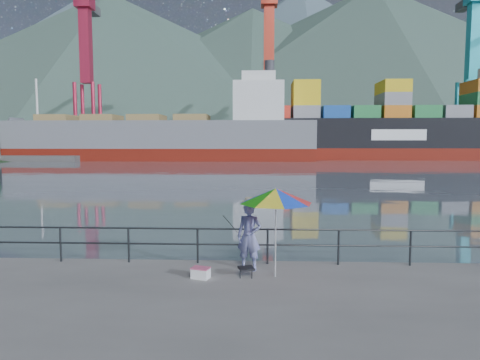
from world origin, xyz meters
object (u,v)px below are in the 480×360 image
(fisherman, at_px, (249,236))
(bulk_carrier, at_px, (173,137))
(container_ship, at_px, (400,128))
(beach_umbrella, at_px, (276,196))
(cooler_bag, at_px, (201,273))

(fisherman, distance_m, bulk_carrier, 70.32)
(bulk_carrier, distance_m, container_ship, 43.88)
(fisherman, distance_m, beach_umbrella, 1.48)
(beach_umbrella, bearing_deg, bulk_carrier, 103.39)
(cooler_bag, bearing_deg, container_ship, 86.35)
(beach_umbrella, xyz_separation_m, cooler_bag, (-1.91, -0.22, -1.98))
(bulk_carrier, relative_size, container_ship, 1.01)
(beach_umbrella, bearing_deg, fisherman, 141.14)
(cooler_bag, bearing_deg, fisherman, 50.11)
(fisherman, xyz_separation_m, cooler_bag, (-1.22, -0.78, -0.79))
(beach_umbrella, xyz_separation_m, bulk_carrier, (-16.43, 69.02, 1.95))
(bulk_carrier, bearing_deg, cooler_bag, -78.16)
(beach_umbrella, xyz_separation_m, container_ship, (27.12, 74.04, 3.76))
(fisherman, distance_m, cooler_bag, 1.65)
(fisherman, xyz_separation_m, beach_umbrella, (0.69, -0.56, 1.18))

